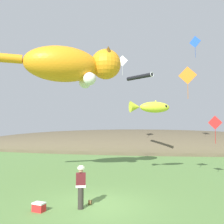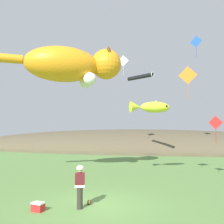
{
  "view_description": "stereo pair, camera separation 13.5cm",
  "coord_description": "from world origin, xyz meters",
  "px_view_note": "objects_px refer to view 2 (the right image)",
  "views": [
    {
      "loc": [
        2.46,
        -10.73,
        3.42
      ],
      "look_at": [
        0.0,
        4.0,
        4.29
      ],
      "focal_mm": 40.0,
      "sensor_mm": 36.0,
      "label": 1
    },
    {
      "loc": [
        2.59,
        -10.71,
        3.42
      ],
      "look_at": [
        0.0,
        4.0,
        4.29
      ],
      "focal_mm": 40.0,
      "sensor_mm": 36.0,
      "label": 2
    }
  ],
  "objects_px": {
    "festival_attendant": "(80,186)",
    "kite_diamond_blue": "(196,42)",
    "picnic_cooler": "(38,207)",
    "kite_diamond_orange": "(188,76)",
    "kite_diamond_red": "(216,123)",
    "kite_spool": "(89,202)",
    "kite_tube_streamer": "(141,77)",
    "kite_diamond_white": "(123,61)",
    "kite_giant_cat": "(72,65)",
    "kite_fish_windsock": "(151,107)"
  },
  "relations": [
    {
      "from": "kite_diamond_orange",
      "to": "kite_diamond_white",
      "type": "bearing_deg",
      "value": 122.74
    },
    {
      "from": "kite_diamond_white",
      "to": "kite_diamond_orange",
      "type": "distance_m",
      "value": 9.82
    },
    {
      "from": "kite_diamond_orange",
      "to": "kite_diamond_blue",
      "type": "height_order",
      "value": "kite_diamond_blue"
    },
    {
      "from": "picnic_cooler",
      "to": "kite_giant_cat",
      "type": "height_order",
      "value": "kite_giant_cat"
    },
    {
      "from": "festival_attendant",
      "to": "kite_diamond_red",
      "type": "height_order",
      "value": "kite_diamond_red"
    },
    {
      "from": "kite_diamond_red",
      "to": "festival_attendant",
      "type": "bearing_deg",
      "value": -135.63
    },
    {
      "from": "picnic_cooler",
      "to": "kite_tube_streamer",
      "type": "relative_size",
      "value": 0.22
    },
    {
      "from": "picnic_cooler",
      "to": "kite_diamond_white",
      "type": "distance_m",
      "value": 17.04
    },
    {
      "from": "picnic_cooler",
      "to": "kite_tube_streamer",
      "type": "xyz_separation_m",
      "value": [
        3.4,
        12.82,
        7.75
      ]
    },
    {
      "from": "kite_giant_cat",
      "to": "kite_tube_streamer",
      "type": "height_order",
      "value": "kite_giant_cat"
    },
    {
      "from": "kite_giant_cat",
      "to": "kite_diamond_red",
      "type": "distance_m",
      "value": 10.44
    },
    {
      "from": "kite_giant_cat",
      "to": "kite_diamond_orange",
      "type": "distance_m",
      "value": 7.91
    },
    {
      "from": "festival_attendant",
      "to": "kite_diamond_blue",
      "type": "distance_m",
      "value": 17.96
    },
    {
      "from": "picnic_cooler",
      "to": "kite_fish_windsock",
      "type": "relative_size",
      "value": 0.18
    },
    {
      "from": "festival_attendant",
      "to": "kite_diamond_blue",
      "type": "height_order",
      "value": "kite_diamond_blue"
    },
    {
      "from": "kite_fish_windsock",
      "to": "kite_diamond_white",
      "type": "xyz_separation_m",
      "value": [
        -2.72,
        5.87,
        4.96
      ]
    },
    {
      "from": "kite_giant_cat",
      "to": "kite_diamond_orange",
      "type": "bearing_deg",
      "value": -6.23
    },
    {
      "from": "festival_attendant",
      "to": "kite_diamond_red",
      "type": "bearing_deg",
      "value": 44.37
    },
    {
      "from": "kite_diamond_blue",
      "to": "kite_diamond_red",
      "type": "relative_size",
      "value": 1.11
    },
    {
      "from": "festival_attendant",
      "to": "picnic_cooler",
      "type": "distance_m",
      "value": 1.85
    },
    {
      "from": "kite_tube_streamer",
      "to": "kite_diamond_blue",
      "type": "relative_size",
      "value": 1.26
    },
    {
      "from": "kite_spool",
      "to": "kite_giant_cat",
      "type": "bearing_deg",
      "value": 116.26
    },
    {
      "from": "picnic_cooler",
      "to": "kite_diamond_orange",
      "type": "distance_m",
      "value": 11.13
    },
    {
      "from": "kite_spool",
      "to": "kite_diamond_white",
      "type": "distance_m",
      "value": 16.05
    },
    {
      "from": "kite_spool",
      "to": "kite_diamond_blue",
      "type": "xyz_separation_m",
      "value": [
        6.6,
        12.52,
        11.04
      ]
    },
    {
      "from": "kite_diamond_orange",
      "to": "kite_diamond_blue",
      "type": "relative_size",
      "value": 1.0
    },
    {
      "from": "festival_attendant",
      "to": "kite_diamond_blue",
      "type": "relative_size",
      "value": 0.89
    },
    {
      "from": "festival_attendant",
      "to": "kite_giant_cat",
      "type": "height_order",
      "value": "kite_giant_cat"
    },
    {
      "from": "kite_giant_cat",
      "to": "kite_diamond_blue",
      "type": "relative_size",
      "value": 4.4
    },
    {
      "from": "kite_diamond_red",
      "to": "kite_fish_windsock",
      "type": "bearing_deg",
      "value": 169.93
    },
    {
      "from": "festival_attendant",
      "to": "kite_fish_windsock",
      "type": "height_order",
      "value": "kite_fish_windsock"
    },
    {
      "from": "picnic_cooler",
      "to": "kite_diamond_orange",
      "type": "xyz_separation_m",
      "value": [
        6.7,
        6.18,
        6.38
      ]
    },
    {
      "from": "picnic_cooler",
      "to": "festival_attendant",
      "type": "bearing_deg",
      "value": 20.44
    },
    {
      "from": "festival_attendant",
      "to": "kite_spool",
      "type": "bearing_deg",
      "value": 67.09
    },
    {
      "from": "festival_attendant",
      "to": "kite_diamond_orange",
      "type": "relative_size",
      "value": 0.88
    },
    {
      "from": "kite_diamond_orange",
      "to": "festival_attendant",
      "type": "bearing_deg",
      "value": -132.52
    },
    {
      "from": "kite_fish_windsock",
      "to": "kite_diamond_red",
      "type": "distance_m",
      "value": 4.35
    },
    {
      "from": "picnic_cooler",
      "to": "kite_diamond_red",
      "type": "xyz_separation_m",
      "value": [
        8.53,
        7.39,
        3.47
      ]
    },
    {
      "from": "picnic_cooler",
      "to": "kite_diamond_red",
      "type": "relative_size",
      "value": 0.31
    },
    {
      "from": "kite_spool",
      "to": "kite_tube_streamer",
      "type": "bearing_deg",
      "value": 82.27
    },
    {
      "from": "kite_diamond_red",
      "to": "picnic_cooler",
      "type": "bearing_deg",
      "value": -139.09
    },
    {
      "from": "kite_spool",
      "to": "kite_diamond_orange",
      "type": "xyz_separation_m",
      "value": [
        4.88,
        5.01,
        6.45
      ]
    },
    {
      "from": "kite_tube_streamer",
      "to": "festival_attendant",
      "type": "bearing_deg",
      "value": -98.51
    },
    {
      "from": "kite_giant_cat",
      "to": "kite_diamond_white",
      "type": "bearing_deg",
      "value": 68.44
    },
    {
      "from": "kite_diamond_orange",
      "to": "kite_diamond_blue",
      "type": "distance_m",
      "value": 8.97
    },
    {
      "from": "kite_spool",
      "to": "kite_diamond_white",
      "type": "xyz_separation_m",
      "value": [
        -0.14,
        12.82,
        9.65
      ]
    },
    {
      "from": "kite_spool",
      "to": "kite_giant_cat",
      "type": "relative_size",
      "value": 0.02
    },
    {
      "from": "kite_spool",
      "to": "kite_diamond_red",
      "type": "bearing_deg",
      "value": 42.82
    },
    {
      "from": "kite_fish_windsock",
      "to": "kite_tube_streamer",
      "type": "xyz_separation_m",
      "value": [
        -1.0,
        4.69,
        3.13
      ]
    },
    {
      "from": "festival_attendant",
      "to": "kite_diamond_blue",
      "type": "bearing_deg",
      "value": 62.42
    }
  ]
}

